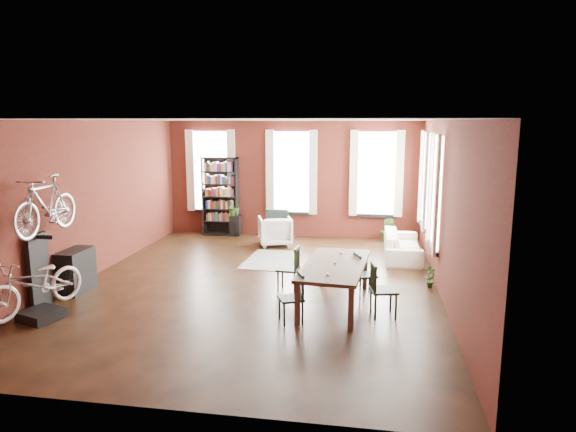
% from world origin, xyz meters
% --- Properties ---
extents(room, '(9.00, 9.04, 3.22)m').
position_xyz_m(room, '(0.25, 0.62, 2.14)').
color(room, black).
rests_on(room, ground).
extents(dining_table, '(1.19, 2.29, 0.75)m').
position_xyz_m(dining_table, '(1.61, -0.89, 0.38)').
color(dining_table, brown).
rests_on(dining_table, ground).
extents(dining_chair_a, '(0.49, 0.49, 0.80)m').
position_xyz_m(dining_chair_a, '(0.98, -1.76, 0.40)').
color(dining_chair_a, '#183435').
rests_on(dining_chair_a, ground).
extents(dining_chair_b, '(0.43, 0.43, 0.85)m').
position_xyz_m(dining_chair_b, '(0.68, -0.22, 0.42)').
color(dining_chair_b, black).
rests_on(dining_chair_b, ground).
extents(dining_chair_c, '(0.50, 0.50, 0.90)m').
position_xyz_m(dining_chair_c, '(2.44, -1.26, 0.45)').
color(dining_chair_c, '#1C2F1B').
rests_on(dining_chair_c, ground).
extents(dining_chair_d, '(0.49, 0.49, 0.81)m').
position_xyz_m(dining_chair_d, '(2.12, -0.31, 0.41)').
color(dining_chair_d, '#162F32').
rests_on(dining_chair_d, ground).
extents(bookshelf, '(1.00, 0.32, 2.20)m').
position_xyz_m(bookshelf, '(-2.00, 4.30, 1.10)').
color(bookshelf, black).
rests_on(bookshelf, ground).
extents(white_armchair, '(1.01, 0.97, 0.83)m').
position_xyz_m(white_armchair, '(-0.26, 3.32, 0.42)').
color(white_armchair, white).
rests_on(white_armchair, ground).
extents(cream_sofa, '(0.61, 2.08, 0.81)m').
position_xyz_m(cream_sofa, '(2.95, 2.60, 0.41)').
color(cream_sofa, beige).
rests_on(cream_sofa, ground).
extents(striped_rug, '(1.19, 1.82, 0.01)m').
position_xyz_m(striped_rug, '(-0.07, 1.86, 0.01)').
color(striped_rug, black).
rests_on(striped_rug, ground).
extents(bike_trainer, '(0.71, 0.71, 0.16)m').
position_xyz_m(bike_trainer, '(-3.04, -2.33, 0.08)').
color(bike_trainer, black).
rests_on(bike_trainer, ground).
extents(bike_wall_rack, '(0.16, 0.60, 1.30)m').
position_xyz_m(bike_wall_rack, '(-3.40, -1.80, 0.65)').
color(bike_wall_rack, black).
rests_on(bike_wall_rack, ground).
extents(console_table, '(0.40, 0.80, 0.80)m').
position_xyz_m(console_table, '(-3.28, -0.90, 0.40)').
color(console_table, black).
rests_on(console_table, ground).
extents(plant_stand, '(0.30, 0.30, 0.57)m').
position_xyz_m(plant_stand, '(-1.58, 4.30, 0.29)').
color(plant_stand, black).
rests_on(plant_stand, ground).
extents(plant_by_sofa, '(0.58, 0.75, 0.30)m').
position_xyz_m(plant_by_sofa, '(2.63, 4.17, 0.15)').
color(plant_by_sofa, '#275321').
rests_on(plant_by_sofa, ground).
extents(plant_small, '(0.39, 0.49, 0.16)m').
position_xyz_m(plant_small, '(3.35, 0.40, 0.08)').
color(plant_small, '#346227').
rests_on(plant_small, ground).
extents(bicycle_floor, '(0.86, 1.06, 1.76)m').
position_xyz_m(bicycle_floor, '(-3.05, -2.37, 1.04)').
color(bicycle_floor, beige).
rests_on(bicycle_floor, bike_trainer).
extents(bicycle_hung, '(0.47, 1.00, 1.66)m').
position_xyz_m(bicycle_hung, '(-3.15, -1.80, 2.13)').
color(bicycle_hung, '#A5A8AD').
rests_on(bicycle_hung, bike_wall_rack).
extents(plant_on_stand, '(0.63, 0.66, 0.42)m').
position_xyz_m(plant_on_stand, '(-1.59, 4.26, 0.78)').
color(plant_on_stand, '#2E5823').
rests_on(plant_on_stand, plant_stand).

